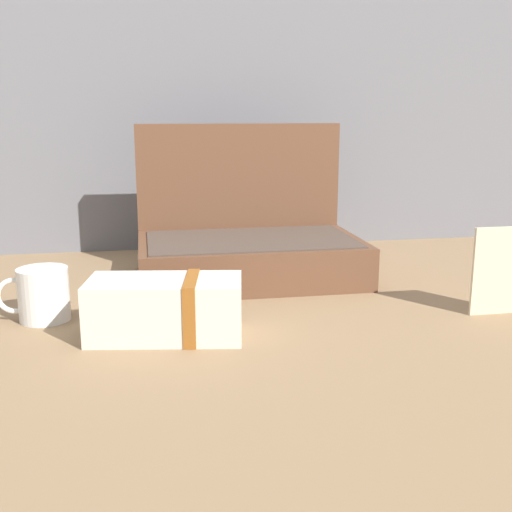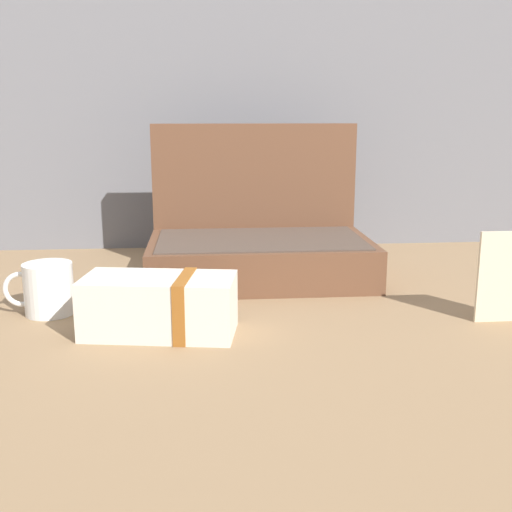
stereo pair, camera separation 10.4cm
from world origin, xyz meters
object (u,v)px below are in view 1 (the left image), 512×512
at_px(open_suitcase, 248,243).
at_px(info_card_left, 497,271).
at_px(coffee_mug, 43,294).
at_px(cream_toiletry_bag, 167,308).

xyz_separation_m(open_suitcase, info_card_left, (0.39, -0.34, 0.01)).
bearing_deg(coffee_mug, cream_toiletry_bag, -30.53).
bearing_deg(open_suitcase, info_card_left, -40.98).
height_order(open_suitcase, info_card_left, open_suitcase).
relative_size(open_suitcase, info_card_left, 2.97).
relative_size(coffee_mug, info_card_left, 0.78).
distance_m(open_suitcase, coffee_mug, 0.47).
height_order(coffee_mug, info_card_left, info_card_left).
bearing_deg(coffee_mug, info_card_left, -7.99).
bearing_deg(info_card_left, coffee_mug, 171.73).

